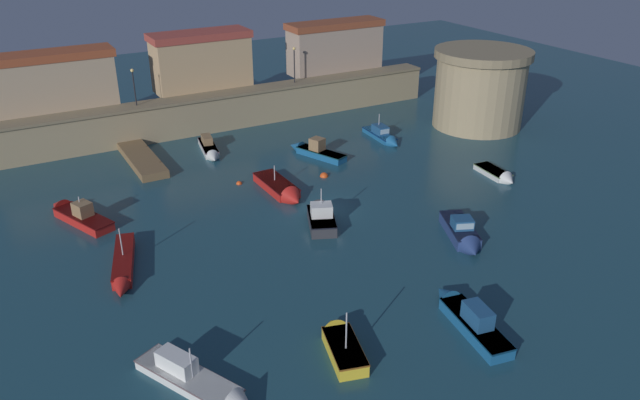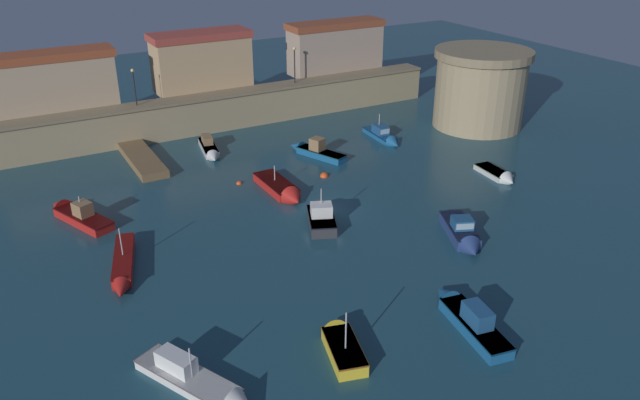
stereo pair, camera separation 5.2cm
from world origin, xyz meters
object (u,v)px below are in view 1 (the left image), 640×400
at_px(moored_boat_11, 314,150).
at_px(mooring_buoy_0, 324,176).
at_px(moored_boat_4, 384,136).
at_px(moored_boat_5, 209,149).
at_px(quay_lamp_0, 133,81).
at_px(moored_boat_6, 463,234).
at_px(moored_boat_0, 123,267).
at_px(moored_boat_3, 283,190).
at_px(mooring_buoy_1, 239,184).
at_px(moored_boat_2, 467,316).
at_px(moored_boat_7, 499,175).
at_px(moored_boat_10, 341,342).
at_px(moored_boat_9, 203,385).
at_px(fortress_tower, 480,88).
at_px(moored_boat_1, 321,215).
at_px(quay_lamp_1, 294,59).
at_px(moored_boat_8, 76,214).

relative_size(moored_boat_11, mooring_buoy_0, 8.90).
bearing_deg(moored_boat_4, moored_boat_5, -103.23).
height_order(quay_lamp_0, moored_boat_6, quay_lamp_0).
xyz_separation_m(moored_boat_0, mooring_buoy_0, (18.41, 6.93, -0.39)).
xyz_separation_m(moored_boat_3, moored_boat_6, (7.44, -12.80, 0.14)).
bearing_deg(mooring_buoy_0, mooring_buoy_1, 163.02).
relative_size(moored_boat_2, moored_boat_11, 1.08).
bearing_deg(moored_boat_0, moored_boat_7, 104.90).
bearing_deg(moored_boat_10, moored_boat_11, -10.72).
bearing_deg(quay_lamp_0, moored_boat_2, -77.96).
relative_size(moored_boat_3, moored_boat_9, 0.89).
height_order(fortress_tower, moored_boat_1, fortress_tower).
height_order(quay_lamp_0, moored_boat_9, quay_lamp_0).
bearing_deg(moored_boat_5, moored_boat_4, 83.05).
height_order(moored_boat_6, moored_boat_7, moored_boat_6).
relative_size(quay_lamp_1, moored_boat_9, 0.52).
xyz_separation_m(moored_boat_5, moored_boat_6, (9.35, -24.14, 0.09)).
relative_size(quay_lamp_0, moored_boat_4, 0.60).
bearing_deg(moored_boat_1, quay_lamp_0, 39.97).
bearing_deg(moored_boat_10, moored_boat_1, -10.01).
bearing_deg(moored_boat_6, moored_boat_3, -126.52).
bearing_deg(moored_boat_6, moored_boat_4, -175.84).
bearing_deg(fortress_tower, mooring_buoy_0, -169.17).
height_order(moored_boat_6, mooring_buoy_1, moored_boat_6).
height_order(quay_lamp_0, moored_boat_0, quay_lamp_0).
height_order(moored_boat_5, mooring_buoy_0, moored_boat_5).
bearing_deg(mooring_buoy_1, moored_boat_1, -74.43).
xyz_separation_m(moored_boat_1, moored_boat_2, (1.08, -14.49, -0.04)).
height_order(quay_lamp_0, moored_boat_4, quay_lamp_0).
distance_m(moored_boat_1, moored_boat_8, 17.82).
bearing_deg(moored_boat_6, moored_boat_0, -85.82).
height_order(quay_lamp_1, moored_boat_1, quay_lamp_1).
xyz_separation_m(moored_boat_2, mooring_buoy_1, (-3.63, 23.66, -0.52)).
bearing_deg(quay_lamp_1, moored_boat_9, -123.10).
height_order(moored_boat_6, moored_boat_9, moored_boat_9).
distance_m(moored_boat_4, moored_boat_7, 12.78).
distance_m(moored_boat_7, mooring_buoy_1, 21.72).
xyz_separation_m(quay_lamp_0, moored_boat_4, (20.71, -11.15, -5.55)).
relative_size(moored_boat_6, moored_boat_7, 1.33).
bearing_deg(moored_boat_0, moored_boat_8, -155.93).
xyz_separation_m(quay_lamp_1, moored_boat_0, (-23.91, -22.96, -5.71)).
distance_m(moored_boat_0, moored_boat_1, 14.10).
relative_size(moored_boat_7, moored_boat_11, 0.71).
height_order(fortress_tower, moored_boat_6, fortress_tower).
xyz_separation_m(fortress_tower, quay_lamp_1, (-14.80, 12.15, 2.12)).
relative_size(moored_boat_3, moored_boat_4, 1.10).
bearing_deg(moored_boat_9, moored_boat_10, 59.86).
bearing_deg(moored_boat_2, quay_lamp_0, 21.80).
bearing_deg(moored_boat_2, mooring_buoy_1, 18.49).
distance_m(moored_boat_5, moored_boat_9, 31.36).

